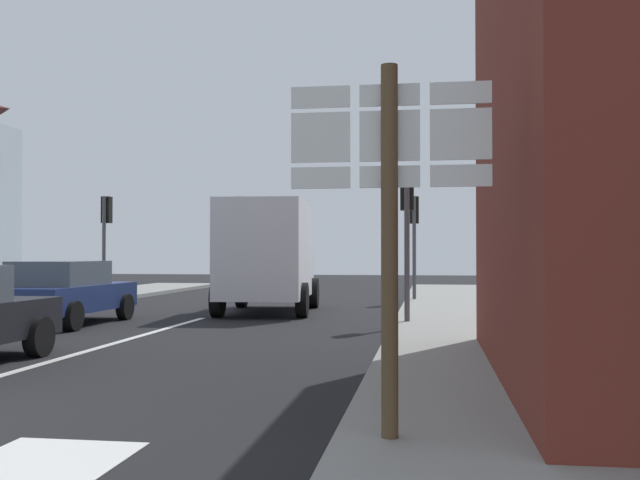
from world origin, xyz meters
The scene contains 10 objects.
ground_plane centered at (0.00, 10.00, 0.00)m, with size 80.00×80.00×0.00m, color black.
sidewalk_right centered at (6.50, 8.00, 0.07)m, with size 3.20×44.00×0.14m, color gray.
lane_centre_stripe centered at (0.00, 6.00, 0.01)m, with size 0.16×12.00×0.01m, color silver.
lane_turn_arrow centered at (2.69, -1.00, 0.01)m, with size 1.20×2.20×0.01m, color silver.
sedan_far centered at (-2.65, 9.88, 0.76)m, with size 1.97×4.20×1.47m.
delivery_truck centered at (1.26, 13.96, 1.65)m, with size 2.78×5.14×3.05m.
route_sign_post centered at (5.36, 0.08, 2.00)m, with size 1.66×0.14×3.20m.
traffic_light_far_right centered at (5.20, 18.62, 2.63)m, with size 0.30×0.49×3.55m.
traffic_light_far_left centered at (-5.20, 17.58, 2.65)m, with size 0.30×0.49×3.58m.
traffic_light_near_right centered at (5.20, 10.59, 2.61)m, with size 0.30×0.49×3.52m.
Camera 1 is at (5.69, -5.97, 1.64)m, focal length 41.18 mm.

